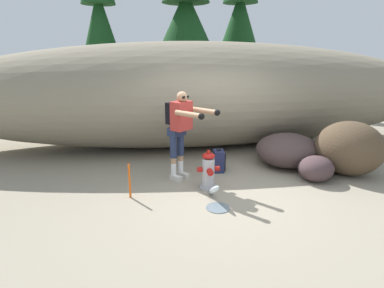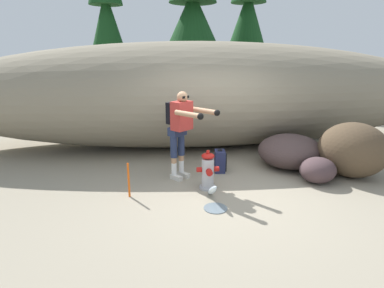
{
  "view_description": "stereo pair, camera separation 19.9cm",
  "coord_description": "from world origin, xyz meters",
  "px_view_note": "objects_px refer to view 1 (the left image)",
  "views": [
    {
      "loc": [
        -1.33,
        -4.89,
        2.35
      ],
      "look_at": [
        -0.5,
        0.58,
        0.75
      ],
      "focal_mm": 29.69,
      "sensor_mm": 36.0,
      "label": 1
    },
    {
      "loc": [
        -1.14,
        -4.91,
        2.35
      ],
      "look_at": [
        -0.5,
        0.58,
        0.75
      ],
      "focal_mm": 29.69,
      "sensor_mm": 36.0,
      "label": 2
    }
  ],
  "objects_px": {
    "boulder_small": "(322,149)",
    "survey_stake": "(130,181)",
    "boulder_outlier": "(316,168)",
    "fire_hydrant": "(208,171)",
    "boulder_large": "(287,150)",
    "boulder_mid": "(349,148)",
    "spare_backpack": "(218,161)",
    "utility_worker": "(181,124)"
  },
  "relations": [
    {
      "from": "spare_backpack",
      "to": "survey_stake",
      "type": "bearing_deg",
      "value": 35.17
    },
    {
      "from": "spare_backpack",
      "to": "boulder_mid",
      "type": "xyz_separation_m",
      "value": [
        2.5,
        -0.54,
        0.32
      ]
    },
    {
      "from": "survey_stake",
      "to": "spare_backpack",
      "type": "bearing_deg",
      "value": 29.63
    },
    {
      "from": "boulder_large",
      "to": "survey_stake",
      "type": "bearing_deg",
      "value": -161.54
    },
    {
      "from": "utility_worker",
      "to": "boulder_large",
      "type": "bearing_deg",
      "value": 59.07
    },
    {
      "from": "boulder_small",
      "to": "survey_stake",
      "type": "bearing_deg",
      "value": -162.45
    },
    {
      "from": "utility_worker",
      "to": "boulder_large",
      "type": "height_order",
      "value": "utility_worker"
    },
    {
      "from": "spare_backpack",
      "to": "boulder_outlier",
      "type": "height_order",
      "value": "boulder_outlier"
    },
    {
      "from": "fire_hydrant",
      "to": "boulder_large",
      "type": "height_order",
      "value": "fire_hydrant"
    },
    {
      "from": "fire_hydrant",
      "to": "utility_worker",
      "type": "bearing_deg",
      "value": 130.67
    },
    {
      "from": "boulder_outlier",
      "to": "boulder_small",
      "type": "bearing_deg",
      "value": 55.64
    },
    {
      "from": "fire_hydrant",
      "to": "boulder_mid",
      "type": "relative_size",
      "value": 0.55
    },
    {
      "from": "utility_worker",
      "to": "boulder_mid",
      "type": "height_order",
      "value": "utility_worker"
    },
    {
      "from": "boulder_outlier",
      "to": "utility_worker",
      "type": "bearing_deg",
      "value": 169.98
    },
    {
      "from": "boulder_small",
      "to": "boulder_outlier",
      "type": "height_order",
      "value": "boulder_small"
    },
    {
      "from": "utility_worker",
      "to": "spare_backpack",
      "type": "xyz_separation_m",
      "value": [
        0.8,
        0.31,
        -0.86
      ]
    },
    {
      "from": "survey_stake",
      "to": "boulder_mid",
      "type": "bearing_deg",
      "value": 6.08
    },
    {
      "from": "fire_hydrant",
      "to": "spare_backpack",
      "type": "height_order",
      "value": "fire_hydrant"
    },
    {
      "from": "survey_stake",
      "to": "boulder_outlier",
      "type": "bearing_deg",
      "value": 3.9
    },
    {
      "from": "boulder_mid",
      "to": "survey_stake",
      "type": "xyz_separation_m",
      "value": [
        -4.25,
        -0.45,
        -0.24
      ]
    },
    {
      "from": "boulder_large",
      "to": "boulder_outlier",
      "type": "xyz_separation_m",
      "value": [
        0.18,
        -0.86,
        -0.11
      ]
    },
    {
      "from": "spare_backpack",
      "to": "boulder_outlier",
      "type": "xyz_separation_m",
      "value": [
        1.71,
        -0.75,
        0.02
      ]
    },
    {
      "from": "fire_hydrant",
      "to": "boulder_outlier",
      "type": "bearing_deg",
      "value": 1.45
    },
    {
      "from": "utility_worker",
      "to": "boulder_mid",
      "type": "xyz_separation_m",
      "value": [
        3.3,
        -0.23,
        -0.54
      ]
    },
    {
      "from": "boulder_small",
      "to": "boulder_outlier",
      "type": "bearing_deg",
      "value": -124.36
    },
    {
      "from": "boulder_large",
      "to": "boulder_small",
      "type": "xyz_separation_m",
      "value": [
        0.93,
        0.24,
        -0.08
      ]
    },
    {
      "from": "boulder_mid",
      "to": "boulder_small",
      "type": "distance_m",
      "value": 0.92
    },
    {
      "from": "utility_worker",
      "to": "boulder_outlier",
      "type": "bearing_deg",
      "value": 39.02
    },
    {
      "from": "boulder_large",
      "to": "spare_backpack",
      "type": "bearing_deg",
      "value": -176.21
    },
    {
      "from": "boulder_outlier",
      "to": "boulder_large",
      "type": "bearing_deg",
      "value": 102.15
    },
    {
      "from": "boulder_mid",
      "to": "spare_backpack",
      "type": "bearing_deg",
      "value": 167.87
    },
    {
      "from": "fire_hydrant",
      "to": "boulder_outlier",
      "type": "distance_m",
      "value": 2.09
    },
    {
      "from": "boulder_small",
      "to": "boulder_outlier",
      "type": "relative_size",
      "value": 1.03
    },
    {
      "from": "boulder_outlier",
      "to": "survey_stake",
      "type": "height_order",
      "value": "survey_stake"
    },
    {
      "from": "boulder_small",
      "to": "boulder_large",
      "type": "bearing_deg",
      "value": -165.73
    },
    {
      "from": "survey_stake",
      "to": "fire_hydrant",
      "type": "bearing_deg",
      "value": 7.61
    },
    {
      "from": "spare_backpack",
      "to": "survey_stake",
      "type": "xyz_separation_m",
      "value": [
        -1.74,
        -0.99,
        0.08
      ]
    },
    {
      "from": "fire_hydrant",
      "to": "survey_stake",
      "type": "relative_size",
      "value": 1.18
    },
    {
      "from": "utility_worker",
      "to": "survey_stake",
      "type": "xyz_separation_m",
      "value": [
        -0.94,
        -0.68,
        -0.78
      ]
    },
    {
      "from": "fire_hydrant",
      "to": "boulder_mid",
      "type": "height_order",
      "value": "boulder_mid"
    },
    {
      "from": "spare_backpack",
      "to": "boulder_mid",
      "type": "distance_m",
      "value": 2.58
    },
    {
      "from": "fire_hydrant",
      "to": "boulder_large",
      "type": "relative_size",
      "value": 0.53
    }
  ]
}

